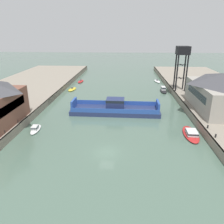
# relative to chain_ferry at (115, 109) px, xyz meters

# --- Properties ---
(ground_plane) EXTENTS (400.00, 400.00, 0.00)m
(ground_plane) POSITION_rel_chain_ferry_xyz_m (-0.52, -19.86, -1.12)
(ground_plane) COLOR #4C6656
(chain_ferry) EXTENTS (22.52, 7.21, 3.77)m
(chain_ferry) POSITION_rel_chain_ferry_xyz_m (0.00, 0.00, 0.00)
(chain_ferry) COLOR navy
(chain_ferry) RESTS_ON ground
(moored_boat_near_left) EXTENTS (2.65, 5.98, 0.96)m
(moored_boat_near_left) POSITION_rel_chain_ferry_xyz_m (-16.56, 22.86, -0.88)
(moored_boat_near_left) COLOR yellow
(moored_boat_near_left) RESTS_ON ground
(moored_boat_near_right) EXTENTS (2.19, 6.01, 1.02)m
(moored_boat_near_right) POSITION_rel_chain_ferry_xyz_m (-16.13, 36.33, -0.85)
(moored_boat_near_right) COLOR red
(moored_boat_near_right) RESTS_ON ground
(moored_boat_mid_left) EXTENTS (2.00, 5.12, 1.20)m
(moored_boat_mid_left) POSITION_rel_chain_ferry_xyz_m (-16.18, -11.94, -0.68)
(moored_boat_mid_left) COLOR white
(moored_boat_mid_left) RESTS_ON ground
(moored_boat_mid_right) EXTENTS (2.07, 6.72, 1.74)m
(moored_boat_mid_right) POSITION_rel_chain_ferry_xyz_m (15.70, 22.38, -0.47)
(moored_boat_mid_right) COLOR black
(moored_boat_mid_right) RESTS_ON ground
(moored_boat_far_left) EXTENTS (3.22, 8.27, 1.26)m
(moored_boat_far_left) POSITION_rel_chain_ferry_xyz_m (15.75, -12.28, -0.66)
(moored_boat_far_left) COLOR red
(moored_boat_far_left) RESTS_ON ground
(moored_boat_far_right) EXTENTS (2.71, 6.28, 1.00)m
(moored_boat_far_right) POSITION_rel_chain_ferry_xyz_m (15.78, 38.56, -0.86)
(moored_boat_far_right) COLOR white
(moored_boat_far_right) RESTS_ON ground
(crane_tower) EXTENTS (3.83, 3.83, 13.74)m
(crane_tower) POSITION_rel_chain_ferry_xyz_m (19.95, 18.03, 11.77)
(crane_tower) COLOR black
(crane_tower) RESTS_ON quay_right
(bollard_left_mid) EXTENTS (0.32, 0.32, 0.71)m
(bollard_left_mid) POSITION_rel_chain_ferry_xyz_m (-19.77, -17.25, 1.04)
(bollard_left_mid) COLOR black
(bollard_left_mid) RESTS_ON quay_left
(bollard_right_mid) EXTENTS (0.32, 0.32, 0.71)m
(bollard_right_mid) POSITION_rel_chain_ferry_xyz_m (18.73, -16.48, 1.04)
(bollard_right_mid) COLOR black
(bollard_right_mid) RESTS_ON quay_right
(bollard_left_aft) EXTENTS (0.32, 0.32, 0.71)m
(bollard_left_aft) POSITION_rel_chain_ferry_xyz_m (-19.77, -12.09, 1.04)
(bollard_left_aft) COLOR black
(bollard_left_aft) RESTS_ON quay_left
(bollard_right_aft) EXTENTS (0.32, 0.32, 0.71)m
(bollard_right_aft) POSITION_rel_chain_ferry_xyz_m (18.73, -12.46, 1.04)
(bollard_right_aft) COLOR black
(bollard_right_aft) RESTS_ON quay_right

